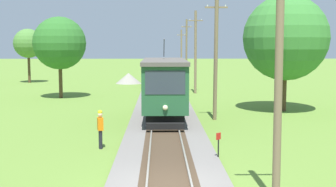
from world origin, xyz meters
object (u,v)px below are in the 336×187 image
Objects in this scene: freight_car at (162,72)px; trackside_signal_marker at (218,145)px; tree_right_far at (28,44)px; utility_pole_near_tram at (216,55)px; utility_pole_distant at (181,51)px; red_tram at (164,86)px; utility_pole_far at (186,50)px; tree_left_near at (60,43)px; tree_left_far at (286,38)px; track_worker at (100,127)px; gravel_pile at (129,78)px; utility_pole_foreground at (278,83)px; utility_pole_mid at (195,51)px.

trackside_signal_marker is at bearing -86.27° from freight_car.
tree_right_far is (-16.41, 4.81, 3.27)m from freight_car.
utility_pole_near_tram reaches higher than utility_pole_distant.
utility_pole_distant is at bearing 37.33° from tree_right_far.
red_tram is 29.88m from utility_pole_far.
tree_left_near is at bearing 117.56° from trackside_signal_marker.
tree_left_far is at bearing -78.15° from utility_pole_far.
freight_car is 0.74× the size of utility_pole_distant.
utility_pole_near_tram is 29.29m from utility_pole_far.
track_worker is (-3.01, -6.99, -1.21)m from red_tram.
utility_pole_far is 12.97m from utility_pole_distant.
tree_left_near is at bearing -111.83° from utility_pole_distant.
tree_right_far is at bearing -142.67° from utility_pole_distant.
trackside_signal_marker is 0.66× the size of track_worker.
red_tram reaches higher than track_worker.
utility_pole_distant reaches higher than tree_right_far.
utility_pole_near_tram is 16.95m from tree_left_near.
utility_pole_distant is 2.26× the size of gravel_pile.
tree_right_far is (-19.60, 41.65, 1.20)m from utility_pole_foreground.
tree_right_far is (-24.98, 23.66, -0.36)m from tree_left_far.
red_tram is at bearing -81.27° from gravel_pile.
tree_left_far is at bearing 25.12° from red_tram.
tree_left_far is at bearing 73.35° from utility_pole_foreground.
utility_pole_near_tram is 1.20× the size of tree_right_far.
utility_pole_foreground is (3.19, -36.85, 2.07)m from freight_car.
gravel_pile is at bearing 70.74° from tree_left_near.
tree_left_near is (-6.04, 19.05, 3.85)m from track_worker.
utility_pole_near_tram is at bearing -90.00° from utility_pole_distant.
utility_pole_mid is at bearing 90.00° from utility_pole_near_tram.
utility_pole_near_tram is 15.24m from utility_pole_mid.
tree_left_near is at bearing -163.87° from utility_pole_mid.
red_tram is 1.21× the size of utility_pole_distant.
tree_left_near is (-12.24, -17.59, 0.78)m from utility_pole_far.
trackside_signal_marker is (-1.10, -38.94, -3.39)m from utility_pole_far.
utility_pole_mid is 1.20× the size of tree_right_far.
utility_pole_mid is 12.82m from tree_left_far.
tree_left_near reaches higher than tree_right_far.
freight_car reaches higher than gravel_pile.
tree_left_far reaches higher than tree_right_far.
utility_pole_far reaches higher than red_tram.
tree_left_far is at bearing -43.45° from tree_right_far.
tree_left_far is at bearing 64.04° from trackside_signal_marker.
utility_pole_far reaches higher than utility_pole_distant.
red_tram reaches higher than freight_car.
red_tram is 15.31m from tree_left_near.
utility_pole_far is 21.44m from tree_left_near.
utility_pole_foreground reaches higher than gravel_pile.
trackside_signal_marker is at bearing -96.49° from utility_pole_near_tram.
tree_left_near is (-12.24, 26.04, 1.21)m from utility_pole_foreground.
utility_pole_mid is at bearing 87.48° from trackside_signal_marker.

